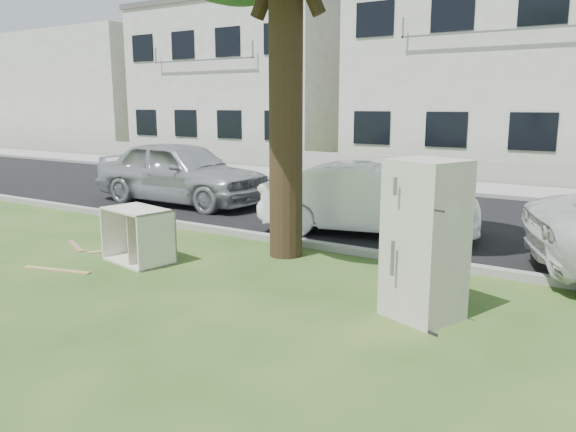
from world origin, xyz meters
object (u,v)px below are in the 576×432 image
Objects in this scene: cabinet at (138,235)px; car_left at (181,172)px; fridge at (425,240)px; car_center at (369,199)px.

car_left is (-3.12, 4.32, 0.36)m from cabinet.
fridge is 4.59m from cabinet.
fridge reaches higher than car_left.
fridge is 0.40× the size of car_left.
cabinet is at bearing 134.52° from car_center.
cabinet is 0.27× the size of car_center.
fridge is at bearing 13.03° from cabinet.
fridge is 8.76m from car_left.
car_left reaches higher than cabinet.
car_left is (-7.68, 4.21, -0.13)m from fridge.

